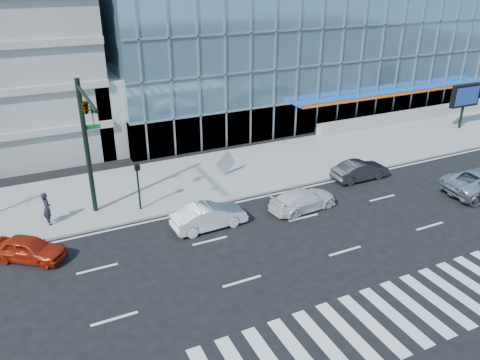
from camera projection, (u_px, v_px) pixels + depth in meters
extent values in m
plane|color=black|center=(303.00, 218.00, 27.76)|extent=(160.00, 160.00, 0.00)
cube|color=gray|center=(244.00, 169.00, 34.29)|extent=(120.00, 8.00, 0.15)
cube|color=#71A3BD|center=(286.00, 28.00, 51.52)|extent=(42.00, 26.00, 15.00)
cube|color=gray|center=(127.00, 107.00, 38.93)|extent=(6.00, 8.00, 6.00)
cube|color=gray|center=(445.00, 110.00, 46.48)|extent=(30.00, 0.80, 1.00)
cylinder|color=black|center=(87.00, 148.00, 26.63)|extent=(0.28, 0.28, 8.00)
cylinder|color=black|center=(86.00, 97.00, 22.84)|extent=(0.18, 5.60, 0.18)
imported|color=black|center=(93.00, 117.00, 21.94)|extent=(0.18, 0.22, 1.10)
imported|color=black|center=(85.00, 105.00, 23.75)|extent=(0.48, 2.24, 0.90)
cube|color=#0C591E|center=(92.00, 127.00, 26.31)|extent=(0.90, 0.05, 0.25)
cylinder|color=black|center=(138.00, 187.00, 27.83)|extent=(0.12, 0.12, 3.00)
cube|color=black|center=(137.00, 167.00, 27.17)|extent=(0.30, 0.25, 0.35)
cylinder|color=black|center=(461.00, 117.00, 42.53)|extent=(0.24, 0.24, 2.00)
cube|color=black|center=(465.00, 96.00, 41.70)|extent=(3.20, 0.40, 2.00)
cube|color=#0C193F|center=(467.00, 96.00, 41.52)|extent=(2.80, 0.02, 1.60)
imported|color=silver|center=(303.00, 200.00, 28.49)|extent=(4.63, 2.30, 1.29)
imported|color=silver|center=(209.00, 216.00, 26.45)|extent=(4.35, 1.67, 1.42)
imported|color=black|center=(360.00, 170.00, 32.52)|extent=(4.12, 1.44, 1.36)
imported|color=#A01F0C|center=(29.00, 249.00, 23.50)|extent=(3.91, 3.45, 1.28)
imported|color=black|center=(47.00, 208.00, 26.40)|extent=(0.61, 0.80, 1.96)
cube|color=#A4A4A4|center=(226.00, 163.00, 32.78)|extent=(1.77, 0.51, 1.81)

